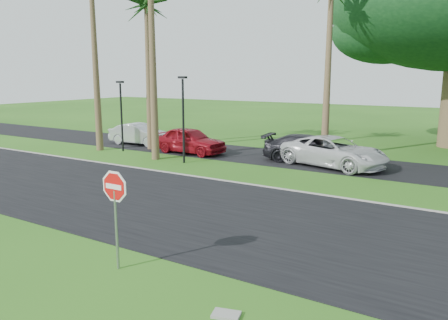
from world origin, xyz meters
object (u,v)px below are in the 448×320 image
stop_sign_near (115,200)px  car_red (190,141)px  car_dark (309,149)px  car_silver (139,134)px  car_minivan (334,152)px

stop_sign_near → car_red: bearing=119.5°
car_dark → car_red: bearing=92.7°
stop_sign_near → car_silver: (-12.82, 14.95, -1.06)m
stop_sign_near → car_silver: stop_sign_near is taller
stop_sign_near → car_red: size_ratio=0.57×
car_red → car_dark: size_ratio=0.92×
car_silver → car_minivan: (13.59, -0.26, 0.07)m
car_red → car_minivan: bearing=-83.1°
car_dark → car_minivan: bearing=-115.0°
car_minivan → car_red: bearing=108.7°
car_silver → car_red: (4.89, -0.91, 0.08)m
car_silver → car_red: car_red is taller
car_silver → car_red: size_ratio=0.93×
car_red → car_dark: car_red is taller
car_minivan → car_silver: bearing=103.3°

